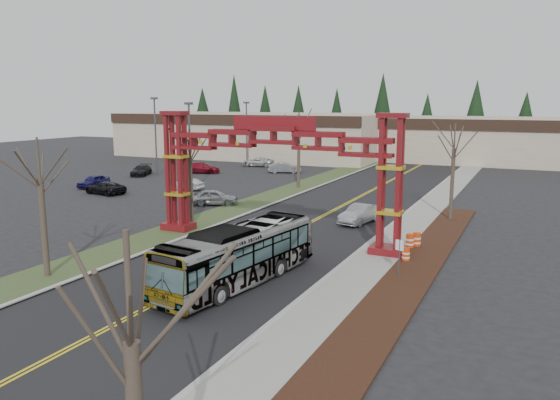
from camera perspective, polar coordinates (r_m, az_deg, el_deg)
The scene contains 35 objects.
ground at distance 23.91m, azimuth -20.51°, elevation -14.02°, with size 200.00×200.00×0.00m, color black.
road at distance 44.08m, azimuth 3.34°, elevation -2.30°, with size 12.00×110.00×0.02m, color black.
lane_line_left at distance 44.12m, azimuth 3.19°, elevation -2.26°, with size 0.12×100.00×0.01m, color yellow.
lane_line_right at distance 44.03m, azimuth 3.48°, elevation -2.29°, with size 0.12×100.00×0.01m, color yellow.
curb_right at distance 42.21m, azimuth 11.11°, elevation -2.95°, with size 0.30×110.00×0.15m, color #ADADA7.
sidewalk_right at distance 41.89m, azimuth 13.03°, elevation -3.12°, with size 2.60×110.00×0.14m, color gray.
landscape_strip at distance 27.31m, azimuth 11.53°, elevation -10.35°, with size 2.60×50.00×0.12m, color black.
grass_median at distance 47.57m, azimuth -5.63°, elevation -1.36°, with size 4.00×110.00×0.08m, color #364B25.
curb_left at distance 46.65m, azimuth -3.68°, elevation -1.51°, with size 0.30×110.00×0.15m, color #ADADA7.
gateway_arch at distance 36.80m, azimuth -0.67°, elevation 4.66°, with size 18.20×1.60×8.90m.
retail_building_west at distance 98.50m, azimuth -2.62°, elevation 6.86°, with size 46.00×22.30×7.50m.
retail_building_east at distance 95.26m, azimuth 21.75°, elevation 5.88°, with size 38.00×20.30×7.00m.
conifer_treeline at distance 108.12m, azimuth 17.09°, elevation 8.17°, with size 116.10×5.60×13.00m.
transit_bus at distance 29.00m, azimuth -4.43°, elevation -5.80°, with size 2.63×11.25×3.13m, color #9B9DA3.
silver_sedan at distance 43.85m, azimuth 8.34°, elevation -1.47°, with size 1.58×4.52×1.49m, color #A5A8AD.
parked_car_near_a at distance 51.48m, azimuth -6.84°, elevation 0.30°, with size 1.75×4.35×1.48m, color #B2B8BA.
parked_car_near_b at distance 60.76m, azimuth -9.63°, elevation 1.62°, with size 1.29×3.70×1.22m, color silver.
parked_car_near_c at distance 60.11m, azimuth -17.84°, elevation 1.23°, with size 2.19×4.75×1.32m, color black.
parked_car_mid_a at distance 74.75m, azimuth -8.22°, elevation 3.35°, with size 2.03×4.99×1.45m, color maroon.
parked_car_mid_b at distance 65.12m, azimuth -18.90°, elevation 1.87°, with size 1.66×4.13×1.41m, color #1B1855.
parked_car_far_a at distance 74.25m, azimuth 0.49°, elevation 3.41°, with size 1.54×4.41×1.45m, color #919398.
parked_car_far_b at distance 81.92m, azimuth -2.36°, elevation 4.00°, with size 2.23×4.83×1.34m, color silver.
parked_car_far_c at distance 73.98m, azimuth -14.30°, elevation 3.03°, with size 1.89×4.65×1.35m, color black.
bare_tree_median_near at distance 31.98m, azimuth -23.80°, elevation 2.02°, with size 3.35×3.35×7.71m.
bare_tree_median_mid at distance 42.42m, azimuth -9.40°, elevation 4.42°, with size 3.17×3.17×7.49m.
bare_tree_median_far at distance 60.77m, azimuth 1.98°, elevation 7.04°, with size 3.43×3.43×8.48m.
bare_tree_right_near at distance 10.01m, azimuth -15.26°, elevation -14.38°, with size 3.01×3.01×7.49m.
bare_tree_right_far at distance 45.88m, azimuth 17.73°, elevation 5.08°, with size 3.08×3.08×7.90m.
light_pole_near at distance 57.75m, azimuth -9.41°, elevation 6.07°, with size 0.82×0.41×9.51m.
light_pole_mid at distance 74.01m, azimuth -12.89°, elevation 7.12°, with size 0.88×0.44×10.13m.
light_pole_far at distance 82.37m, azimuth -3.51°, elevation 7.41°, with size 0.83×0.41×9.55m.
street_sign at distance 30.63m, azimuth 12.38°, elevation -5.20°, with size 0.48×0.16×2.14m.
barrel_south at distance 33.93m, azimuth 13.01°, elevation -5.62°, with size 0.48×0.48×0.89m.
barrel_mid at distance 36.96m, azimuth 13.42°, elevation -4.24°, with size 0.54×0.54×1.00m.
barrel_north at distance 37.42m, azimuth 14.09°, elevation -4.09°, with size 0.54×0.54×1.00m.
Camera 1 is at (16.05, -14.92, 9.57)m, focal length 35.00 mm.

